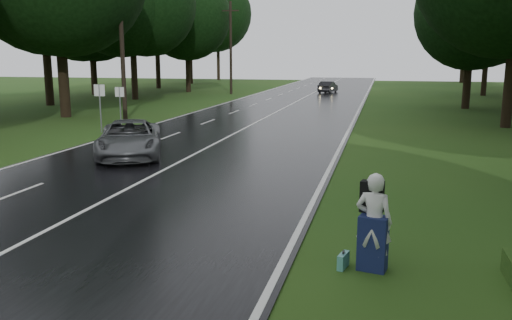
{
  "coord_description": "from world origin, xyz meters",
  "views": [
    {
      "loc": [
        7.63,
        -11.42,
        4.11
      ],
      "look_at": [
        4.06,
        3.45,
        1.1
      ],
      "focal_mm": 37.38,
      "sensor_mm": 36.0,
      "label": 1
    }
  ],
  "objects": [
    {
      "name": "road_sign_b",
      "position": [
        -7.2,
        16.7,
        0.0
      ],
      "size": [
        0.56,
        0.1,
        2.32
      ],
      "primitive_type": null,
      "color": "white",
      "rests_on": "ground"
    },
    {
      "name": "utility_pole_mid",
      "position": [
        -8.5,
        19.78,
        0.0
      ],
      "size": [
        1.8,
        0.28,
        10.7
      ],
      "primitive_type": null,
      "color": "black",
      "rests_on": "ground"
    },
    {
      "name": "tree_left_f",
      "position": [
        -14.17,
        46.34,
        0.0
      ],
      "size": [
        9.1,
        9.1,
        14.21
      ],
      "primitive_type": null,
      "color": "black",
      "rests_on": "ground"
    },
    {
      "name": "suitcase",
      "position": [
        6.99,
        -1.42,
        0.15
      ],
      "size": [
        0.22,
        0.44,
        0.3
      ],
      "primitive_type": "cube",
      "rotation": [
        0.0,
        0.0,
        6.04
      ],
      "color": "teal",
      "rests_on": "ground"
    },
    {
      "name": "grey_car",
      "position": [
        -2.4,
        8.23,
        0.77
      ],
      "size": [
        4.32,
        5.81,
        1.47
      ],
      "primitive_type": "imported",
      "rotation": [
        0.0,
        0.0,
        0.4
      ],
      "color": "#515457",
      "rests_on": "road"
    },
    {
      "name": "road",
      "position": [
        0.0,
        20.0,
        0.02
      ],
      "size": [
        12.0,
        140.0,
        0.04
      ],
      "primitive_type": "cube",
      "color": "black",
      "rests_on": "ground"
    },
    {
      "name": "far_car",
      "position": [
        1.53,
        48.2,
        0.67
      ],
      "size": [
        1.94,
        3.99,
        1.26
      ],
      "primitive_type": "imported",
      "rotation": [
        0.0,
        0.0,
        2.98
      ],
      "color": "black",
      "rests_on": "road"
    },
    {
      "name": "tree_left_d",
      "position": [
        -13.35,
        20.63,
        0.0
      ],
      "size": [
        10.32,
        10.32,
        16.13
      ],
      "primitive_type": null,
      "color": "black",
      "rests_on": "ground"
    },
    {
      "name": "utility_pole_far",
      "position": [
        -8.5,
        44.28,
        0.0
      ],
      "size": [
        1.8,
        0.28,
        9.7
      ],
      "primitive_type": null,
      "color": "black",
      "rests_on": "ground"
    },
    {
      "name": "tree_right_f",
      "position": [
        17.65,
        48.23,
        0.0
      ],
      "size": [
        9.48,
        9.48,
        14.82
      ],
      "primitive_type": null,
      "color": "black",
      "rests_on": "ground"
    },
    {
      "name": "tree_right_e",
      "position": [
        13.88,
        33.15,
        0.0
      ],
      "size": [
        7.78,
        7.78,
        12.15
      ],
      "primitive_type": null,
      "color": "black",
      "rests_on": "ground"
    },
    {
      "name": "tree_left_e",
      "position": [
        -15.39,
        35.28,
        0.0
      ],
      "size": [
        9.88,
        9.88,
        15.44
      ],
      "primitive_type": null,
      "color": "black",
      "rests_on": "ground"
    },
    {
      "name": "hitchhiker",
      "position": [
        7.54,
        -1.36,
        0.9
      ],
      "size": [
        0.79,
        0.74,
        1.94
      ],
      "color": "silver",
      "rests_on": "ground"
    },
    {
      "name": "tree_right_d",
      "position": [
        14.55,
        21.79,
        0.0
      ],
      "size": [
        9.95,
        9.95,
        15.55
      ],
      "primitive_type": null,
      "color": "black",
      "rests_on": "ground"
    },
    {
      "name": "ground",
      "position": [
        0.0,
        0.0,
        0.0
      ],
      "size": [
        160.0,
        160.0,
        0.0
      ],
      "primitive_type": "plane",
      "color": "#264614",
      "rests_on": "ground"
    },
    {
      "name": "lane_center",
      "position": [
        0.0,
        20.0,
        0.04
      ],
      "size": [
        0.12,
        140.0,
        0.01
      ],
      "primitive_type": "cube",
      "color": "silver",
      "rests_on": "road"
    },
    {
      "name": "road_sign_a",
      "position": [
        -7.2,
        14.46,
        0.0
      ],
      "size": [
        0.62,
        0.1,
        2.58
      ],
      "primitive_type": null,
      "color": "white",
      "rests_on": "ground"
    }
  ]
}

